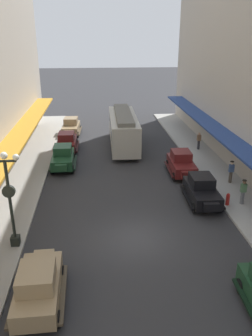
% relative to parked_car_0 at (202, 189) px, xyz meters
% --- Properties ---
extents(ground_plane, '(200.00, 200.00, 0.00)m').
position_rel_parked_car_0_xyz_m(ground_plane, '(-4.83, -3.87, -0.94)').
color(ground_plane, '#2D2D30').
extents(parked_car_0, '(2.23, 4.29, 1.84)m').
position_rel_parked_car_0_xyz_m(parked_car_0, '(0.00, 0.00, 0.00)').
color(parked_car_0, black).
rests_on(parked_car_0, ground).
extents(parked_car_2, '(2.18, 4.27, 1.84)m').
position_rel_parked_car_0_xyz_m(parked_car_2, '(-9.64, 11.71, 0.00)').
color(parked_car_2, '#591919').
rests_on(parked_car_2, ground).
extents(parked_car_3, '(2.22, 4.29, 1.84)m').
position_rel_parked_car_0_xyz_m(parked_car_3, '(-0.14, 5.05, 0.00)').
color(parked_car_3, '#591919').
rests_on(parked_car_3, ground).
extents(parked_car_4, '(2.22, 4.29, 1.84)m').
position_rel_parked_car_0_xyz_m(parked_car_4, '(-9.39, -8.39, 0.00)').
color(parked_car_4, '#997F5B').
rests_on(parked_car_4, ground).
extents(parked_car_5, '(2.17, 4.27, 1.84)m').
position_rel_parked_car_0_xyz_m(parked_car_5, '(-9.65, 7.33, 0.00)').
color(parked_car_5, '#193D23').
rests_on(parked_car_5, ground).
extents(parked_car_6, '(2.31, 4.32, 1.84)m').
position_rel_parked_car_0_xyz_m(parked_car_6, '(-9.59, 17.41, 0.00)').
color(parked_car_6, '#997F5B').
rests_on(parked_car_6, ground).
extents(streetcar, '(2.69, 9.64, 3.46)m').
position_rel_parked_car_0_xyz_m(streetcar, '(-4.17, 12.40, 0.96)').
color(streetcar, '#ADA899').
rests_on(streetcar, ground).
extents(lamp_post_with_clock, '(1.42, 0.44, 5.16)m').
position_rel_parked_car_0_xyz_m(lamp_post_with_clock, '(-11.23, -4.15, 2.04)').
color(lamp_post_with_clock, black).
rests_on(lamp_post_with_clock, sidewalk_left).
extents(fire_hydrant, '(0.24, 0.24, 0.82)m').
position_rel_parked_car_0_xyz_m(fire_hydrant, '(1.52, -0.78, -0.38)').
color(fire_hydrant, '#B21E19').
rests_on(fire_hydrant, sidewalk_right).
extents(pedestrian_1, '(0.36, 0.24, 1.64)m').
position_rel_parked_car_0_xyz_m(pedestrian_1, '(2.90, 10.61, 0.05)').
color(pedestrian_1, '#2D2D33').
rests_on(pedestrian_1, sidewalk_right).
extents(pedestrian_2, '(0.36, 0.28, 1.67)m').
position_rel_parked_car_0_xyz_m(pedestrian_2, '(2.51, -0.71, 0.07)').
color(pedestrian_2, slate).
rests_on(pedestrian_2, sidewalk_right).
extents(pedestrian_3, '(0.36, 0.28, 1.67)m').
position_rel_parked_car_0_xyz_m(pedestrian_3, '(3.03, 2.70, 0.07)').
color(pedestrian_3, '#4C4238').
rests_on(pedestrian_3, sidewalk_right).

